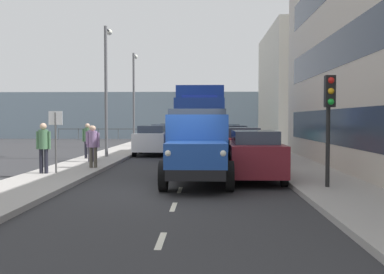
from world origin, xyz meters
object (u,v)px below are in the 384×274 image
car_red_kerbside_1 (241,145)px  car_teal_kerbside_3 (228,135)px  car_navy_oppositeside_1 (163,136)px  street_sign (56,131)px  pedestrian_by_lamp (91,140)px  car_silver_kerbside_2 (233,139)px  car_white_oppositeside_0 (152,140)px  truck_vintage_blue (197,148)px  lamp_post_promenade (107,80)px  lorry_cargo_blue (200,120)px  lamp_post_far (134,91)px  traffic_light_near (329,106)px  car_black_oppositeside_2 (170,133)px  pedestrian_couple_b (43,144)px  pedestrian_couple_a (93,143)px  car_maroon_kerbside_near (254,155)px  pedestrian_strolling (88,138)px

car_red_kerbside_1 → car_teal_kerbside_3: size_ratio=1.00×
car_navy_oppositeside_1 → street_sign: size_ratio=2.05×
car_red_kerbside_1 → pedestrian_by_lamp: 6.92m
car_silver_kerbside_2 → car_white_oppositeside_0: size_ratio=1.09×
truck_vintage_blue → pedestrian_by_lamp: bearing=-50.5°
lamp_post_promenade → lorry_cargo_blue: bearing=-162.0°
car_white_oppositeside_0 → lamp_post_far: (2.14, -6.72, 3.28)m
pedestrian_by_lamp → street_sign: size_ratio=0.74×
traffic_light_near → street_sign: 9.57m
car_black_oppositeside_2 → pedestrian_by_lamp: pedestrian_by_lamp is taller
car_silver_kerbside_2 → lamp_post_far: bearing=-39.8°
truck_vintage_blue → street_sign: truck_vintage_blue is taller
pedestrian_couple_b → pedestrian_couple_a: 2.34m
car_red_kerbside_1 → car_navy_oppositeside_1: same height
car_white_oppositeside_0 → truck_vintage_blue: bearing=103.9°
car_black_oppositeside_2 → pedestrian_couple_b: (2.68, 22.77, 0.33)m
street_sign → car_silver_kerbside_2: bearing=-123.2°
car_teal_kerbside_3 → lamp_post_far: size_ratio=0.67×
lamp_post_promenade → street_sign: size_ratio=3.03×
traffic_light_near → car_maroon_kerbside_near: bearing=-51.3°
lamp_post_far → street_sign: 16.82m
truck_vintage_blue → car_maroon_kerbside_near: truck_vintage_blue is taller
lorry_cargo_blue → street_sign: (5.15, 8.88, -0.39)m
lorry_cargo_blue → car_silver_kerbside_2: size_ratio=1.88×
pedestrian_strolling → pedestrian_couple_b: bearing=90.5°
pedestrian_strolling → car_teal_kerbside_3: bearing=-124.5°
lorry_cargo_blue → pedestrian_couple_b: bearing=58.7°
pedestrian_by_lamp → street_sign: 4.32m
car_black_oppositeside_2 → pedestrian_by_lamp: size_ratio=2.56×
pedestrian_by_lamp → pedestrian_strolling: bearing=-69.4°
pedestrian_strolling → lamp_post_far: (-0.60, -10.70, 2.99)m
car_silver_kerbside_2 → street_sign: (7.10, 10.87, 0.79)m
pedestrian_strolling → truck_vintage_blue: bearing=126.0°
lorry_cargo_blue → pedestrian_couple_a: lorry_cargo_blue is taller
car_maroon_kerbside_near → car_silver_kerbside_2: (-0.00, -11.68, 0.00)m
pedestrian_couple_b → traffic_light_near: size_ratio=0.57×
pedestrian_couple_b → car_teal_kerbside_3: bearing=-113.7°
car_silver_kerbside_2 → pedestrian_by_lamp: 9.55m
car_teal_kerbside_3 → car_navy_oppositeside_1: 4.83m
car_maroon_kerbside_near → lamp_post_far: 19.06m
car_navy_oppositeside_1 → pedestrian_by_lamp: pedestrian_by_lamp is taller
car_maroon_kerbside_near → pedestrian_by_lamp: 8.59m
traffic_light_near → lamp_post_promenade: bearing=-50.1°
pedestrian_couple_b → pedestrian_strolling: (0.05, -6.13, -0.05)m
lorry_cargo_blue → pedestrian_couple_b: (5.53, 9.08, -0.85)m
lamp_post_promenade → traffic_light_near: bearing=129.9°
car_teal_kerbside_3 → lamp_post_far: 7.68m
car_maroon_kerbside_near → car_white_oppositeside_0: 11.75m
pedestrian_couple_b → traffic_light_near: traffic_light_near is taller
lorry_cargo_blue → car_black_oppositeside_2: size_ratio=1.92×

